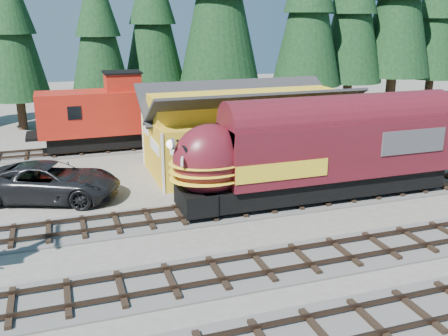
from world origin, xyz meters
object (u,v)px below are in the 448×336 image
object	(u,v)px
depot	(247,123)
locomotive	(310,156)
caboose	(111,115)
pickup_truck_a	(50,182)

from	to	relation	value
depot	locomotive	xyz separation A→B (m)	(0.96, -6.50, -0.52)
caboose	pickup_truck_a	distance (m)	10.50
depot	pickup_truck_a	size ratio (longest dim) A/B	1.78
locomotive	pickup_truck_a	distance (m)	13.63
locomotive	pickup_truck_a	size ratio (longest dim) A/B	2.13
caboose	locomotive	bearing A→B (deg)	-58.90
depot	locomotive	bearing A→B (deg)	-81.60
locomotive	caboose	xyz separation A→B (m)	(-8.45, 14.00, 0.12)
depot	caboose	xyz separation A→B (m)	(-7.49, 7.50, -0.40)
depot	caboose	bearing A→B (deg)	134.95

